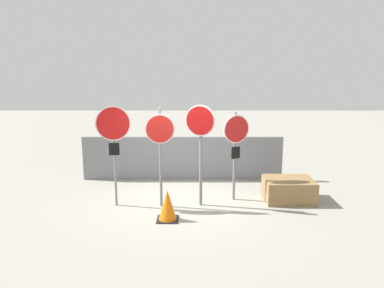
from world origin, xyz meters
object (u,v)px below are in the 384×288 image
Objects in this scene: stop_sign_0 at (115,131)px; stop_sign_2 at (202,134)px; storage_crate at (290,190)px; stop_sign_1 at (162,139)px; stop_sign_3 at (238,139)px; traffic_cone_0 at (169,205)px.

stop_sign_2 is (2.01, 0.04, -0.08)m from stop_sign_0.
storage_crate is (4.24, 0.40, -1.55)m from stop_sign_0.
stop_sign_1 is at bearing -153.89° from stop_sign_2.
stop_sign_3 is (0.87, 0.39, -0.18)m from stop_sign_2.
traffic_cone_0 is at bearing -157.27° from storage_crate.
stop_sign_0 is at bearing -157.88° from stop_sign_2.
traffic_cone_0 is at bearing -42.82° from stop_sign_0.
stop_sign_0 is 2.02m from stop_sign_2.
stop_sign_0 is 4.53m from storage_crate.
stop_sign_1 is at bearing -171.94° from storage_crate.
stop_sign_1 is 3.48m from storage_crate.
traffic_cone_0 is 0.57× the size of storage_crate.
stop_sign_1 reaches higher than stop_sign_3.
stop_sign_2 reaches higher than stop_sign_1.
stop_sign_1 reaches higher than storage_crate.
stop_sign_2 is at bearing -179.49° from stop_sign_3.
stop_sign_2 is 2.04× the size of storage_crate.
stop_sign_1 is 3.51× the size of traffic_cone_0.
stop_sign_0 is 2.14m from traffic_cone_0.
storage_crate is (2.95, 1.24, -0.06)m from traffic_cone_0.
stop_sign_1 reaches higher than traffic_cone_0.
stop_sign_0 is 1.01× the size of stop_sign_1.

